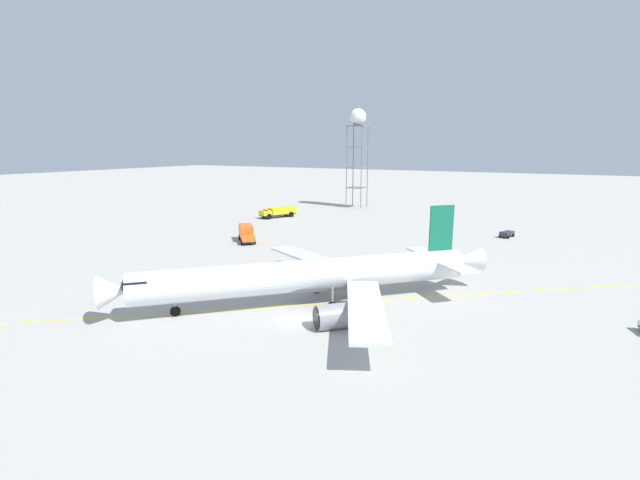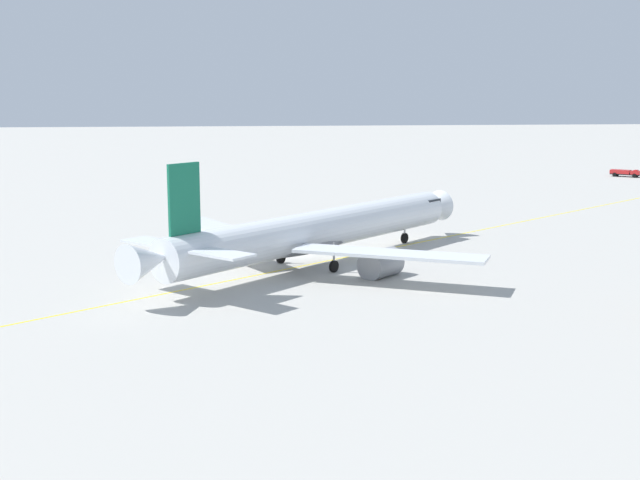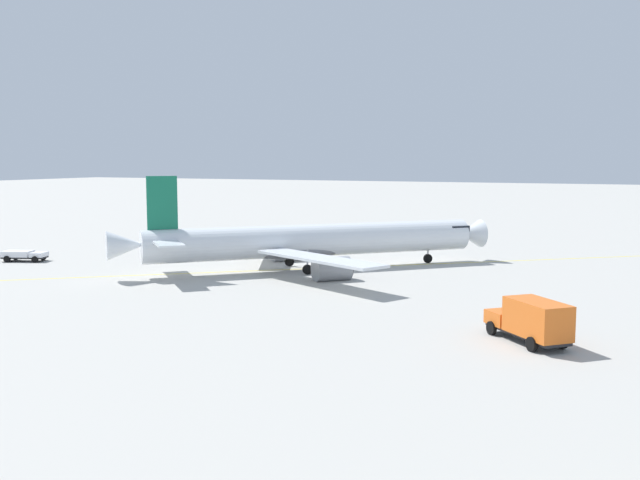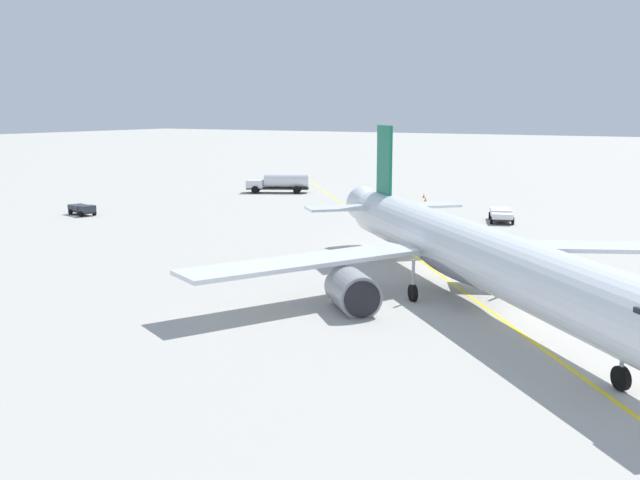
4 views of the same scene
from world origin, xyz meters
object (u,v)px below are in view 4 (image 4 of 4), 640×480
(safety_cone_near, at_px, (427,203))
(safety_cone_mid, at_px, (425,199))
(airliner_main, at_px, (470,255))
(fuel_tanker_truck, at_px, (280,182))
(safety_cone_far, at_px, (424,196))
(baggage_truck_truck, at_px, (82,209))
(pushback_tug_truck, at_px, (501,214))

(safety_cone_near, height_order, safety_cone_mid, same)
(airliner_main, bearing_deg, fuel_tanker_truck, 179.32)
(safety_cone_mid, relative_size, safety_cone_far, 1.00)
(baggage_truck_truck, distance_m, safety_cone_near, 42.16)
(pushback_tug_truck, height_order, safety_cone_near, pushback_tug_truck)
(safety_cone_near, distance_m, safety_cone_far, 8.46)
(fuel_tanker_truck, relative_size, safety_cone_far, 16.67)
(baggage_truck_truck, bearing_deg, safety_cone_near, 57.55)
(airliner_main, bearing_deg, safety_cone_far, 160.62)
(safety_cone_near, bearing_deg, airliner_main, 115.17)
(airliner_main, relative_size, safety_cone_near, 62.90)
(airliner_main, xyz_separation_m, safety_cone_far, (24.21, -51.44, -2.85))
(safety_cone_near, bearing_deg, baggage_truck_truck, 41.91)
(baggage_truck_truck, xyz_separation_m, safety_cone_near, (-31.38, -28.16, -0.43))
(pushback_tug_truck, bearing_deg, safety_cone_near, -145.60)
(baggage_truck_truck, distance_m, safety_cone_mid, 43.64)
(fuel_tanker_truck, distance_m, safety_cone_near, 24.36)
(airliner_main, height_order, pushback_tug_truck, airliner_main)
(baggage_truck_truck, xyz_separation_m, safety_cone_mid, (-29.47, -32.18, -0.43))
(pushback_tug_truck, bearing_deg, safety_cone_far, -156.05)
(pushback_tug_truck, distance_m, safety_cone_mid, 18.93)
(airliner_main, distance_m, pushback_tug_truck, 36.21)
(baggage_truck_truck, relative_size, fuel_tanker_truck, 0.45)
(pushback_tug_truck, relative_size, safety_cone_near, 10.41)
(baggage_truck_truck, bearing_deg, airliner_main, -1.11)
(safety_cone_near, bearing_deg, pushback_tug_truck, 144.48)
(pushback_tug_truck, xyz_separation_m, safety_cone_near, (12.13, -8.66, -0.53))
(safety_cone_mid, xyz_separation_m, safety_cone_far, (1.72, -3.62, 0.00))
(pushback_tug_truck, distance_m, fuel_tanker_truck, 38.05)
(airliner_main, bearing_deg, safety_cone_mid, 160.61)
(fuel_tanker_truck, bearing_deg, safety_cone_mid, 155.76)
(airliner_main, height_order, safety_cone_mid, airliner_main)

